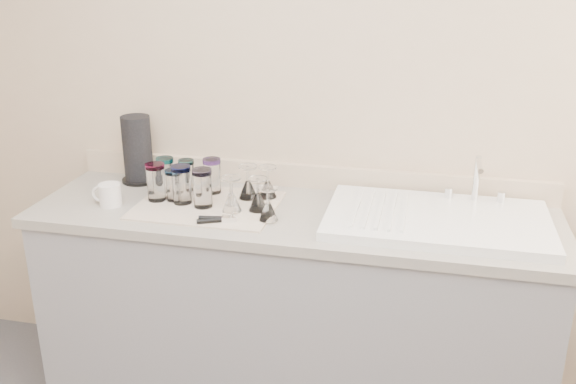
% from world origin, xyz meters
% --- Properties ---
extents(room_envelope, '(3.54, 3.50, 2.52)m').
position_xyz_m(room_envelope, '(0.00, 0.00, 1.56)').
color(room_envelope, '#4C4C51').
rests_on(room_envelope, ground).
extents(counter_unit, '(2.06, 0.62, 0.90)m').
position_xyz_m(counter_unit, '(0.00, 1.20, 0.45)').
color(counter_unit, gray).
rests_on(counter_unit, ground).
extents(sink_unit, '(0.82, 0.50, 0.22)m').
position_xyz_m(sink_unit, '(0.55, 1.20, 0.92)').
color(sink_unit, white).
rests_on(sink_unit, counter_unit).
extents(dish_towel, '(0.55, 0.42, 0.01)m').
position_xyz_m(dish_towel, '(-0.34, 1.18, 0.90)').
color(dish_towel, silver).
rests_on(dish_towel, counter_unit).
extents(tumbler_teal, '(0.07, 0.07, 0.15)m').
position_xyz_m(tumbler_teal, '(-0.56, 1.29, 0.98)').
color(tumbler_teal, white).
rests_on(tumbler_teal, dish_towel).
extents(tumbler_cyan, '(0.07, 0.07, 0.13)m').
position_xyz_m(tumbler_cyan, '(-0.48, 1.32, 0.97)').
color(tumbler_cyan, white).
rests_on(tumbler_cyan, dish_towel).
extents(tumbler_purple, '(0.07, 0.07, 0.15)m').
position_xyz_m(tumbler_purple, '(-0.37, 1.31, 0.98)').
color(tumbler_purple, white).
rests_on(tumbler_purple, dish_towel).
extents(tumbler_magenta, '(0.08, 0.08, 0.15)m').
position_xyz_m(tumbler_magenta, '(-0.56, 1.18, 0.99)').
color(tumbler_magenta, white).
rests_on(tumbler_magenta, dish_towel).
extents(tumbler_blue, '(0.08, 0.08, 0.16)m').
position_xyz_m(tumbler_blue, '(-0.45, 1.18, 0.99)').
color(tumbler_blue, white).
rests_on(tumbler_blue, dish_towel).
extents(tumbler_lavender, '(0.08, 0.08, 0.15)m').
position_xyz_m(tumbler_lavender, '(-0.35, 1.16, 0.99)').
color(tumbler_lavender, white).
rests_on(tumbler_lavender, dish_towel).
extents(tumbler_extra, '(0.07, 0.07, 0.13)m').
position_xyz_m(tumbler_extra, '(-0.49, 1.20, 0.97)').
color(tumbler_extra, white).
rests_on(tumbler_extra, dish_towel).
extents(goblet_back_left, '(0.08, 0.08, 0.14)m').
position_xyz_m(goblet_back_left, '(-0.21, 1.29, 0.95)').
color(goblet_back_left, white).
rests_on(goblet_back_left, dish_towel).
extents(goblet_back_right, '(0.07, 0.07, 0.13)m').
position_xyz_m(goblet_back_right, '(-0.13, 1.31, 0.95)').
color(goblet_back_right, white).
rests_on(goblet_back_right, dish_towel).
extents(goblet_front_left, '(0.08, 0.08, 0.14)m').
position_xyz_m(goblet_front_left, '(-0.23, 1.14, 0.95)').
color(goblet_front_left, white).
rests_on(goblet_front_left, dish_towel).
extents(goblet_front_right, '(0.07, 0.07, 0.13)m').
position_xyz_m(goblet_front_right, '(-0.13, 1.17, 0.95)').
color(goblet_front_right, white).
rests_on(goblet_front_right, dish_towel).
extents(goblet_extra, '(0.07, 0.07, 0.13)m').
position_xyz_m(goblet_extra, '(-0.07, 1.08, 0.95)').
color(goblet_extra, white).
rests_on(goblet_extra, dish_towel).
extents(can_opener, '(0.15, 0.08, 0.02)m').
position_xyz_m(can_opener, '(-0.25, 1.02, 0.92)').
color(can_opener, silver).
rests_on(can_opener, dish_towel).
extents(white_mug, '(0.12, 0.09, 0.09)m').
position_xyz_m(white_mug, '(-0.73, 1.10, 0.94)').
color(white_mug, silver).
rests_on(white_mug, counter_unit).
extents(paper_towel_roll, '(0.16, 0.16, 0.29)m').
position_xyz_m(paper_towel_roll, '(-0.74, 1.40, 1.04)').
color(paper_towel_roll, black).
rests_on(paper_towel_roll, counter_unit).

